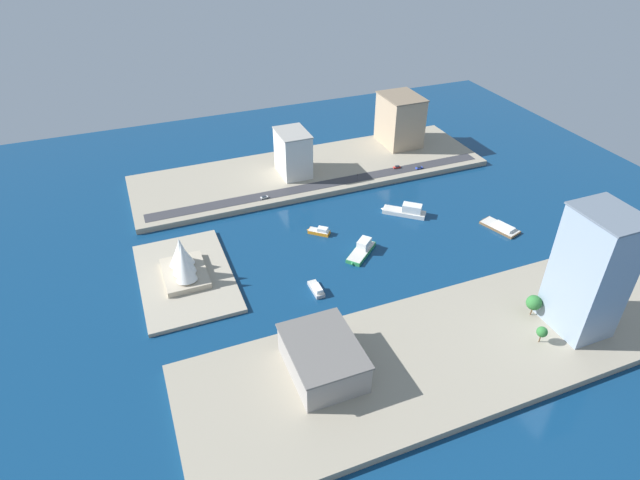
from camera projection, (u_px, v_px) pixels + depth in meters
name	position (u px, v px, depth m)	size (l,w,h in m)	color
ground_plane	(367.00, 241.00, 296.51)	(440.00, 440.00, 0.00)	navy
quay_west	(458.00, 348.00, 227.13)	(70.00, 240.00, 3.50)	#9E937F
quay_east	(311.00, 171.00, 363.91)	(70.00, 240.00, 3.50)	#9E937F
peninsula_point	(186.00, 277.00, 268.37)	(72.66, 45.31, 2.00)	#A89E89
road_strip	(324.00, 184.00, 343.90)	(9.69, 228.00, 0.15)	#38383D
yacht_sleek_gray	(316.00, 289.00, 259.87)	(14.31, 4.64, 4.14)	#999EA3
barge_flat_brown	(501.00, 227.00, 306.29)	(23.81, 15.95, 3.16)	brown
water_taxi_orange	(320.00, 231.00, 302.02)	(11.76, 12.61, 4.25)	orange
ferry_green_doubledeck	(362.00, 249.00, 286.17)	(20.93, 22.38, 6.90)	#2D8C4C
ferry_white_commuter	(407.00, 211.00, 318.28)	(22.03, 24.32, 7.48)	silver
hotel_broad_white	(293.00, 153.00, 349.07)	(26.99, 19.29, 29.55)	silver
apartment_midrise_tan	(400.00, 120.00, 387.65)	(32.94, 26.10, 36.20)	tan
tower_tall_glass	(591.00, 272.00, 220.38)	(27.21, 22.06, 58.25)	#8C9EB2
carpark_squat_concrete	(323.00, 358.00, 210.42)	(36.45, 27.53, 14.37)	gray
van_white	(264.00, 197.00, 328.41)	(2.03, 4.61, 1.54)	black
pickup_red	(397.00, 167.00, 362.49)	(2.08, 5.05, 1.74)	black
hatchback_blue	(419.00, 168.00, 361.87)	(2.08, 4.84, 1.62)	black
traffic_light_waterfront	(357.00, 177.00, 343.27)	(0.36, 0.36, 6.50)	black
opera_landmark	(183.00, 261.00, 262.65)	(29.94, 21.27, 23.27)	#BCAD93
park_tree_cluster	(546.00, 309.00, 234.98)	(21.07, 23.50, 10.64)	brown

